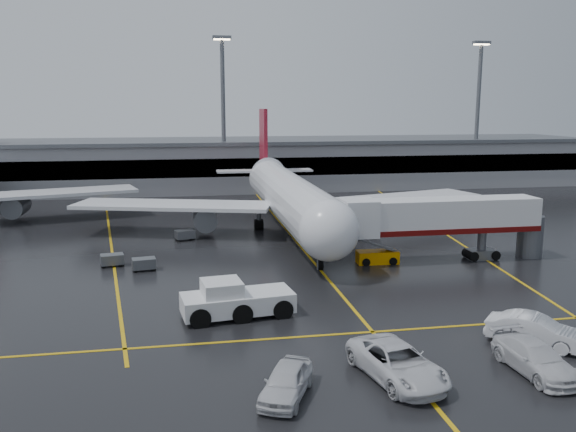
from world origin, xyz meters
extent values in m
plane|color=black|center=(0.00, 0.00, 0.00)|extent=(220.00, 220.00, 0.00)
cube|color=gold|center=(0.00, 0.00, 0.01)|extent=(0.25, 90.00, 0.02)
cube|color=gold|center=(0.00, -22.00, 0.01)|extent=(60.00, 0.25, 0.02)
cube|color=gold|center=(-20.00, 10.00, 0.01)|extent=(9.99, 69.35, 0.02)
cube|color=gold|center=(18.00, 10.00, 0.01)|extent=(7.57, 69.64, 0.02)
cube|color=gray|center=(0.00, 48.00, 4.00)|extent=(120.00, 18.00, 8.00)
cube|color=black|center=(0.00, 39.20, 4.50)|extent=(120.00, 0.40, 3.00)
cube|color=#595B60|center=(0.00, 48.00, 8.30)|extent=(122.00, 19.00, 0.60)
cylinder|color=#595B60|center=(-5.00, 42.00, 12.50)|extent=(0.70, 0.70, 25.00)
cube|color=#595B60|center=(-5.00, 42.00, 25.20)|extent=(3.00, 1.20, 0.50)
cube|color=#FFE5B2|center=(-5.00, 42.00, 24.90)|extent=(2.60, 0.90, 0.20)
cylinder|color=#595B60|center=(40.00, 42.00, 12.50)|extent=(0.70, 0.70, 25.00)
cube|color=#595B60|center=(40.00, 42.00, 25.20)|extent=(3.00, 1.20, 0.50)
cube|color=#FFE5B2|center=(40.00, 42.00, 24.90)|extent=(2.60, 0.90, 0.20)
cylinder|color=silver|center=(0.00, 8.00, 4.20)|extent=(5.20, 36.00, 5.20)
sphere|color=silver|center=(0.00, -10.00, 4.20)|extent=(5.20, 5.20, 5.20)
cone|color=silver|center=(0.00, 29.00, 4.80)|extent=(4.94, 8.00, 4.94)
cube|color=maroon|center=(0.00, 30.00, 9.70)|extent=(0.50, 5.50, 8.50)
cube|color=silver|center=(0.00, 29.00, 5.00)|extent=(14.00, 3.00, 0.25)
cube|color=silver|center=(-13.00, 10.00, 3.40)|extent=(22.80, 11.83, 0.40)
cube|color=silver|center=(13.00, 10.00, 3.40)|extent=(22.80, 11.83, 0.40)
cylinder|color=#595B60|center=(-9.50, 9.00, 2.00)|extent=(2.60, 4.50, 2.60)
cylinder|color=#595B60|center=(9.50, 9.00, 2.00)|extent=(2.60, 4.50, 2.60)
cylinder|color=#595B60|center=(0.00, -7.00, 1.00)|extent=(0.56, 0.56, 2.00)
cylinder|color=#595B60|center=(-3.20, 11.00, 1.00)|extent=(0.56, 0.56, 2.00)
cylinder|color=#595B60|center=(3.20, 11.00, 1.00)|extent=(0.56, 0.56, 2.00)
cylinder|color=black|center=(0.00, -7.00, 0.45)|extent=(0.40, 1.10, 1.10)
cylinder|color=black|center=(-3.20, 11.00, 0.55)|extent=(1.00, 1.40, 1.40)
cylinder|color=black|center=(3.20, 11.00, 0.55)|extent=(1.00, 1.40, 1.40)
cube|color=silver|center=(-29.00, 22.00, 3.40)|extent=(22.80, 11.83, 0.40)
cylinder|color=#595B60|center=(-32.50, 21.00, 2.00)|extent=(2.60, 4.50, 2.60)
cube|color=silver|center=(12.00, -6.00, 4.40)|extent=(18.00, 3.20, 3.00)
cube|color=#500706|center=(12.00, -6.00, 3.10)|extent=(18.00, 3.30, 0.50)
cube|color=silver|center=(3.80, -6.00, 4.40)|extent=(3.00, 3.40, 3.30)
cylinder|color=#595B60|center=(16.00, -6.00, 1.50)|extent=(0.80, 0.80, 3.00)
cube|color=#595B60|center=(16.00, -6.00, 0.45)|extent=(2.60, 1.60, 0.90)
cylinder|color=#595B60|center=(21.00, -6.00, 2.00)|extent=(2.40, 2.40, 4.00)
cylinder|color=black|center=(14.90, -6.00, 0.45)|extent=(0.90, 1.80, 0.90)
cylinder|color=black|center=(17.10, -6.00, 0.45)|extent=(0.90, 1.80, 0.90)
cube|color=silver|center=(-8.29, -17.49, 0.98)|extent=(7.97, 4.02, 1.31)
cube|color=silver|center=(-9.38, -17.64, 2.07)|extent=(2.94, 2.94, 1.09)
cube|color=black|center=(-9.38, -17.64, 2.07)|extent=(2.64, 2.64, 0.98)
cylinder|color=black|center=(-11.11, -17.86, 0.60)|extent=(1.83, 3.43, 1.42)
cylinder|color=black|center=(-8.29, -17.49, 0.60)|extent=(1.83, 3.43, 1.42)
cylinder|color=black|center=(-5.48, -17.13, 0.60)|extent=(1.83, 3.43, 1.42)
cube|color=orange|center=(5.75, -5.78, 0.58)|extent=(3.87, 1.75, 1.16)
cube|color=#595B60|center=(5.75, -5.78, 1.69)|extent=(3.71, 1.11, 1.33)
cylinder|color=black|center=(4.48, -5.73, 0.32)|extent=(0.82, 1.83, 0.74)
cylinder|color=black|center=(7.02, -5.84, 0.32)|extent=(0.82, 1.83, 0.74)
imported|color=silver|center=(-0.82, -28.59, 0.93)|extent=(4.44, 7.22, 1.87)
imported|color=silver|center=(6.86, -29.15, 0.85)|extent=(2.75, 6.00, 1.70)
imported|color=silver|center=(9.03, -25.73, 0.93)|extent=(5.54, 5.25, 1.87)
imported|color=silver|center=(-6.96, -29.50, 0.83)|extent=(3.82, 5.22, 1.65)
cube|color=#595B60|center=(-15.41, -4.57, 0.65)|extent=(2.18, 1.60, 0.90)
cylinder|color=black|center=(-16.12, -5.19, 0.18)|extent=(0.40, 0.20, 0.40)
cylinder|color=black|center=(-14.54, -4.93, 0.18)|extent=(0.40, 0.20, 0.40)
cylinder|color=black|center=(-16.28, -4.20, 0.18)|extent=(0.40, 0.20, 0.40)
cylinder|color=black|center=(-14.70, -3.95, 0.18)|extent=(0.40, 0.20, 0.40)
cube|color=#595B60|center=(-18.35, -2.58, 0.65)|extent=(2.21, 1.66, 0.90)
cylinder|color=black|center=(-19.04, -3.23, 0.18)|extent=(0.40, 0.20, 0.40)
cylinder|color=black|center=(-17.47, -2.92, 0.18)|extent=(0.40, 0.20, 0.40)
cylinder|color=black|center=(-19.24, -2.25, 0.18)|extent=(0.40, 0.20, 0.40)
cylinder|color=black|center=(-17.67, -1.94, 0.18)|extent=(0.40, 0.20, 0.40)
cube|color=#595B60|center=(-11.79, 7.03, 0.65)|extent=(2.29, 1.82, 0.90)
cylinder|color=black|center=(-12.42, 6.32, 0.18)|extent=(0.40, 0.20, 0.40)
cylinder|color=black|center=(-10.88, 6.78, 0.18)|extent=(0.40, 0.20, 0.40)
cylinder|color=black|center=(-12.70, 7.27, 0.18)|extent=(0.40, 0.20, 0.40)
cylinder|color=black|center=(-11.17, 7.74, 0.18)|extent=(0.40, 0.20, 0.40)
camera|label=1|loc=(-11.65, -56.38, 14.33)|focal=36.70mm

